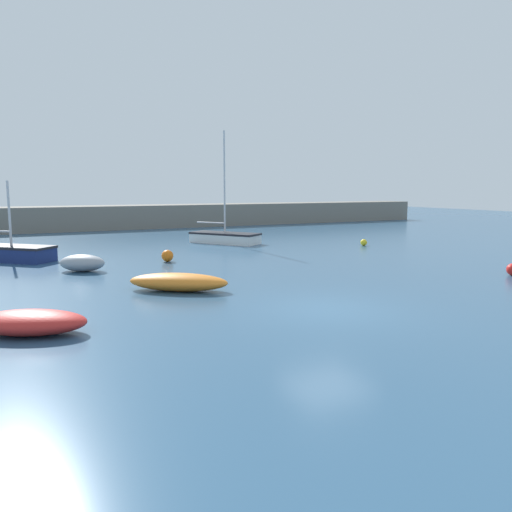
{
  "coord_description": "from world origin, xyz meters",
  "views": [
    {
      "loc": [
        -8.38,
        -12.01,
        3.59
      ],
      "look_at": [
        1.11,
        6.98,
        0.66
      ],
      "focal_mm": 35.0,
      "sensor_mm": 36.0,
      "label": 1
    }
  ],
  "objects_px": {
    "rowboat_blue_near": "(29,322)",
    "sailboat_tall_mast": "(225,237)",
    "open_tender_yellow": "(178,282)",
    "mooring_buoy_orange": "(167,256)",
    "fishing_dinghy_green": "(82,263)",
    "sailboat_short_mast": "(12,253)",
    "mooring_buoy_yellow": "(364,242)"
  },
  "relations": [
    {
      "from": "sailboat_short_mast",
      "to": "mooring_buoy_orange",
      "type": "distance_m",
      "value": 7.68
    },
    {
      "from": "open_tender_yellow",
      "to": "rowboat_blue_near",
      "type": "xyz_separation_m",
      "value": [
        -4.89,
        -3.37,
        -0.01
      ]
    },
    {
      "from": "sailboat_tall_mast",
      "to": "mooring_buoy_orange",
      "type": "bearing_deg",
      "value": -76.49
    },
    {
      "from": "open_tender_yellow",
      "to": "sailboat_tall_mast",
      "type": "xyz_separation_m",
      "value": [
        7.33,
        13.09,
        0.1
      ]
    },
    {
      "from": "mooring_buoy_yellow",
      "to": "rowboat_blue_near",
      "type": "bearing_deg",
      "value": -149.68
    },
    {
      "from": "fishing_dinghy_green",
      "to": "sailboat_tall_mast",
      "type": "bearing_deg",
      "value": 72.04
    },
    {
      "from": "sailboat_short_mast",
      "to": "open_tender_yellow",
      "type": "height_order",
      "value": "sailboat_short_mast"
    },
    {
      "from": "open_tender_yellow",
      "to": "mooring_buoy_orange",
      "type": "bearing_deg",
      "value": 111.93
    },
    {
      "from": "fishing_dinghy_green",
      "to": "mooring_buoy_yellow",
      "type": "relative_size",
      "value": 5.59
    },
    {
      "from": "rowboat_blue_near",
      "to": "mooring_buoy_yellow",
      "type": "height_order",
      "value": "rowboat_blue_near"
    },
    {
      "from": "sailboat_short_mast",
      "to": "fishing_dinghy_green",
      "type": "xyz_separation_m",
      "value": [
        2.67,
        -4.73,
        -0.04
      ]
    },
    {
      "from": "sailboat_short_mast",
      "to": "open_tender_yellow",
      "type": "xyz_separation_m",
      "value": [
        5.11,
        -10.51,
        -0.1
      ]
    },
    {
      "from": "sailboat_short_mast",
      "to": "sailboat_tall_mast",
      "type": "relative_size",
      "value": 0.58
    },
    {
      "from": "open_tender_yellow",
      "to": "sailboat_tall_mast",
      "type": "height_order",
      "value": "sailboat_tall_mast"
    },
    {
      "from": "sailboat_tall_mast",
      "to": "mooring_buoy_yellow",
      "type": "height_order",
      "value": "sailboat_tall_mast"
    },
    {
      "from": "rowboat_blue_near",
      "to": "mooring_buoy_yellow",
      "type": "bearing_deg",
      "value": -122.86
    },
    {
      "from": "sailboat_short_mast",
      "to": "mooring_buoy_yellow",
      "type": "relative_size",
      "value": 10.06
    },
    {
      "from": "sailboat_short_mast",
      "to": "sailboat_tall_mast",
      "type": "distance_m",
      "value": 12.71
    },
    {
      "from": "rowboat_blue_near",
      "to": "mooring_buoy_orange",
      "type": "distance_m",
      "value": 12.18
    },
    {
      "from": "sailboat_short_mast",
      "to": "mooring_buoy_yellow",
      "type": "distance_m",
      "value": 19.79
    },
    {
      "from": "rowboat_blue_near",
      "to": "sailboat_tall_mast",
      "type": "xyz_separation_m",
      "value": [
        12.22,
        16.46,
        0.11
      ]
    },
    {
      "from": "sailboat_short_mast",
      "to": "sailboat_tall_mast",
      "type": "height_order",
      "value": "sailboat_tall_mast"
    },
    {
      "from": "sailboat_tall_mast",
      "to": "mooring_buoy_orange",
      "type": "distance_m",
      "value": 8.4
    },
    {
      "from": "fishing_dinghy_green",
      "to": "mooring_buoy_orange",
      "type": "xyz_separation_m",
      "value": [
        4.1,
        1.11,
        -0.08
      ]
    },
    {
      "from": "rowboat_blue_near",
      "to": "open_tender_yellow",
      "type": "bearing_deg",
      "value": -118.57
    },
    {
      "from": "sailboat_short_mast",
      "to": "rowboat_blue_near",
      "type": "bearing_deg",
      "value": -45.8
    },
    {
      "from": "fishing_dinghy_green",
      "to": "mooring_buoy_yellow",
      "type": "distance_m",
      "value": 17.09
    },
    {
      "from": "fishing_dinghy_green",
      "to": "rowboat_blue_near",
      "type": "xyz_separation_m",
      "value": [
        -2.45,
        -9.16,
        -0.07
      ]
    },
    {
      "from": "open_tender_yellow",
      "to": "fishing_dinghy_green",
      "type": "bearing_deg",
      "value": 148.36
    },
    {
      "from": "fishing_dinghy_green",
      "to": "mooring_buoy_orange",
      "type": "bearing_deg",
      "value": 50.4
    },
    {
      "from": "open_tender_yellow",
      "to": "mooring_buoy_orange",
      "type": "height_order",
      "value": "open_tender_yellow"
    },
    {
      "from": "open_tender_yellow",
      "to": "mooring_buoy_yellow",
      "type": "bearing_deg",
      "value": 64.24
    }
  ]
}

